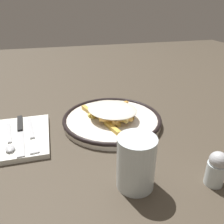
{
  "coord_description": "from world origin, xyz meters",
  "views": [
    {
      "loc": [
        0.16,
        0.6,
        0.34
      ],
      "look_at": [
        0.0,
        0.0,
        0.04
      ],
      "focal_mm": 37.01,
      "sensor_mm": 36.0,
      "label": 1
    }
  ],
  "objects_px": {
    "plate": "(112,119)",
    "water_glass": "(136,163)",
    "fries_heap": "(112,111)",
    "spoon": "(10,142)",
    "fork": "(32,135)",
    "napkin": "(21,137)",
    "salt_shaker": "(216,169)",
    "knife": "(20,131)"
  },
  "relations": [
    {
      "from": "plate",
      "to": "spoon",
      "type": "height_order",
      "value": "same"
    },
    {
      "from": "spoon",
      "to": "salt_shaker",
      "type": "height_order",
      "value": "salt_shaker"
    },
    {
      "from": "fork",
      "to": "water_glass",
      "type": "distance_m",
      "value": 0.31
    },
    {
      "from": "napkin",
      "to": "salt_shaker",
      "type": "xyz_separation_m",
      "value": [
        -0.4,
        0.28,
        0.03
      ]
    },
    {
      "from": "fries_heap",
      "to": "fork",
      "type": "distance_m",
      "value": 0.24
    },
    {
      "from": "plate",
      "to": "fork",
      "type": "relative_size",
      "value": 1.69
    },
    {
      "from": "napkin",
      "to": "spoon",
      "type": "xyz_separation_m",
      "value": [
        0.02,
        0.03,
        0.01
      ]
    },
    {
      "from": "spoon",
      "to": "water_glass",
      "type": "height_order",
      "value": "water_glass"
    },
    {
      "from": "plate",
      "to": "spoon",
      "type": "bearing_deg",
      "value": 12.01
    },
    {
      "from": "fork",
      "to": "water_glass",
      "type": "relative_size",
      "value": 1.58
    },
    {
      "from": "napkin",
      "to": "salt_shaker",
      "type": "height_order",
      "value": "salt_shaker"
    },
    {
      "from": "water_glass",
      "to": "salt_shaker",
      "type": "bearing_deg",
      "value": 166.47
    },
    {
      "from": "knife",
      "to": "spoon",
      "type": "xyz_separation_m",
      "value": [
        0.02,
        0.05,
        0.0
      ]
    },
    {
      "from": "plate",
      "to": "fork",
      "type": "height_order",
      "value": "plate"
    },
    {
      "from": "napkin",
      "to": "knife",
      "type": "bearing_deg",
      "value": -84.57
    },
    {
      "from": "fries_heap",
      "to": "spoon",
      "type": "distance_m",
      "value": 0.29
    },
    {
      "from": "napkin",
      "to": "fries_heap",
      "type": "bearing_deg",
      "value": -173.93
    },
    {
      "from": "plate",
      "to": "knife",
      "type": "bearing_deg",
      "value": 1.54
    },
    {
      "from": "knife",
      "to": "salt_shaker",
      "type": "bearing_deg",
      "value": 143.53
    },
    {
      "from": "water_glass",
      "to": "salt_shaker",
      "type": "height_order",
      "value": "water_glass"
    },
    {
      "from": "spoon",
      "to": "water_glass",
      "type": "relative_size",
      "value": 1.37
    },
    {
      "from": "fries_heap",
      "to": "water_glass",
      "type": "relative_size",
      "value": 1.84
    },
    {
      "from": "spoon",
      "to": "salt_shaker",
      "type": "relative_size",
      "value": 2.0
    },
    {
      "from": "fries_heap",
      "to": "spoon",
      "type": "relative_size",
      "value": 1.35
    },
    {
      "from": "knife",
      "to": "spoon",
      "type": "relative_size",
      "value": 1.38
    },
    {
      "from": "plate",
      "to": "water_glass",
      "type": "distance_m",
      "value": 0.27
    },
    {
      "from": "plate",
      "to": "knife",
      "type": "xyz_separation_m",
      "value": [
        0.26,
        0.01,
        0.0
      ]
    },
    {
      "from": "spoon",
      "to": "knife",
      "type": "bearing_deg",
      "value": -111.27
    },
    {
      "from": "plate",
      "to": "napkin",
      "type": "bearing_deg",
      "value": 5.66
    },
    {
      "from": "fries_heap",
      "to": "salt_shaker",
      "type": "distance_m",
      "value": 0.33
    },
    {
      "from": "napkin",
      "to": "water_glass",
      "type": "relative_size",
      "value": 1.91
    },
    {
      "from": "fork",
      "to": "spoon",
      "type": "xyz_separation_m",
      "value": [
        0.05,
        0.02,
        0.0
      ]
    },
    {
      "from": "plate",
      "to": "spoon",
      "type": "distance_m",
      "value": 0.29
    },
    {
      "from": "napkin",
      "to": "fork",
      "type": "bearing_deg",
      "value": 157.7
    },
    {
      "from": "fork",
      "to": "water_glass",
      "type": "bearing_deg",
      "value": 132.96
    },
    {
      "from": "fork",
      "to": "spoon",
      "type": "distance_m",
      "value": 0.06
    },
    {
      "from": "spoon",
      "to": "water_glass",
      "type": "bearing_deg",
      "value": 142.2
    },
    {
      "from": "fries_heap",
      "to": "knife",
      "type": "height_order",
      "value": "fries_heap"
    },
    {
      "from": "napkin",
      "to": "water_glass",
      "type": "distance_m",
      "value": 0.34
    },
    {
      "from": "water_glass",
      "to": "plate",
      "type": "bearing_deg",
      "value": -94.58
    },
    {
      "from": "fork",
      "to": "salt_shaker",
      "type": "bearing_deg",
      "value": 144.33
    },
    {
      "from": "plate",
      "to": "fries_heap",
      "type": "distance_m",
      "value": 0.03
    }
  ]
}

